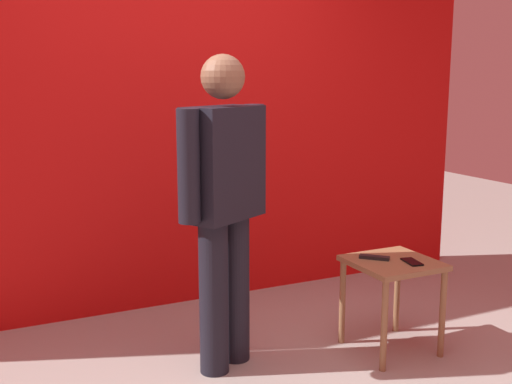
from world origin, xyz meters
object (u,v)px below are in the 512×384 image
Objects in this scene: cell_phone at (412,262)px; tv_remote at (374,257)px; standing_person at (224,198)px; side_table at (392,276)px.

tv_remote is at bearing 145.93° from cell_phone.
standing_person reaches higher than side_table.
cell_phone is 0.85× the size of tv_remote.
side_table is 0.14m from cell_phone.
side_table is (0.94, -0.23, -0.49)m from standing_person.
cell_phone is at bearing -17.50° from standing_person.
standing_person is 1.08m from side_table.
standing_person is 9.85× the size of tv_remote.
tv_remote is (-0.15, 0.15, 0.01)m from cell_phone.
side_table is at bearing 139.38° from cell_phone.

